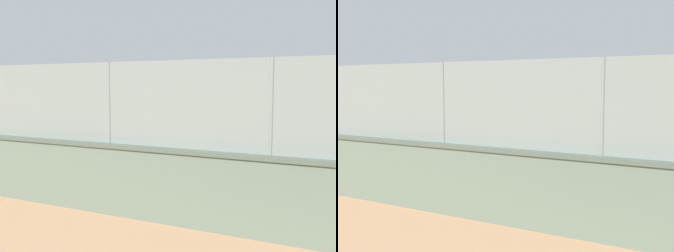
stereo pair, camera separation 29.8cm
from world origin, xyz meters
TOP-DOWN VIEW (x-y plane):
  - ground_plane at (0.00, 0.00)m, footprint 260.00×260.00m
  - perimeter_wall at (-1.56, 9.66)m, footprint 26.11×1.37m
  - fence_panel_on_wall at (-1.56, 9.66)m, footprint 25.64×1.00m
  - player_at_service_line at (4.84, 5.84)m, footprint 0.77×1.22m
  - player_crossing_court at (-2.59, 4.18)m, footprint 1.21×0.70m

SIDE VIEW (x-z plane):
  - ground_plane at x=0.00m, z-range 0.00..0.00m
  - perimeter_wall at x=-1.56m, z-range 0.01..1.43m
  - player_crossing_court at x=-2.59m, z-range 0.12..1.59m
  - player_at_service_line at x=4.84m, z-range 0.15..1.81m
  - fence_panel_on_wall at x=-1.56m, z-range 1.42..3.03m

